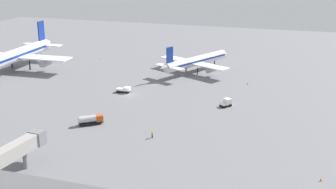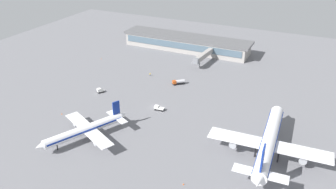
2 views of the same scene
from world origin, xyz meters
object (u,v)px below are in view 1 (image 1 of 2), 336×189
Objects in this scene: ground_crew_worker at (152,135)px; safety_cone_mid_apron at (248,84)px; fuel_truck at (91,119)px; baggage_tug at (226,103)px; airplane_taxiing at (15,56)px; pushback_tractor at (124,90)px; safety_cone_far_side at (99,59)px; safety_cone_near_gate at (321,180)px; airplane_at_gate at (195,61)px.

ground_crew_worker is 55.39m from safety_cone_mid_apron.
fuel_truck is 1.61× the size of baggage_tug.
airplane_taxiing reaches higher than ground_crew_worker.
safety_cone_far_side is (-29.06, 40.11, -0.67)m from pushback_tractor.
fuel_truck is at bearing -123.97° from safety_cone_mid_apron.
fuel_truck reaches higher than safety_cone_near_gate.
airplane_taxiing is 85.60m from baggage_tug.
fuel_truck reaches higher than safety_cone_far_side.
baggage_tug is 24.87m from safety_cone_mid_apron.
ground_crew_worker is 2.78× the size of safety_cone_near_gate.
safety_cone_mid_apron is (2.66, 24.71, -0.86)m from baggage_tug.
safety_cone_mid_apron is at bearing 25.82° from pushback_tractor.
safety_cone_near_gate and safety_cone_mid_apron have the same top height.
airplane_taxiing reaches higher than safety_cone_near_gate.
safety_cone_far_side is at bearing 137.58° from safety_cone_near_gate.
safety_cone_mid_apron is (15.33, 53.23, -0.55)m from ground_crew_worker.
safety_cone_far_side is at bearing 105.77° from airplane_at_gate.
airplane_taxiing is 8.83× the size of fuel_truck.
fuel_truck is 58.68m from safety_cone_near_gate.
safety_cone_near_gate is 1.00× the size of safety_cone_mid_apron.
pushback_tractor is 42.42m from safety_cone_mid_apron.
airplane_at_gate is 0.67× the size of airplane_taxiing.
airplane_at_gate is 45.07m from safety_cone_far_side.
pushback_tractor is at bearing 145.46° from safety_cone_near_gate.
fuel_truck is (53.02, -40.93, -4.52)m from airplane_taxiing.
airplane_taxiing is 35.15m from safety_cone_far_side.
fuel_truck is at bearing -65.02° from safety_cone_far_side.
baggage_tug is at bearing -34.49° from safety_cone_far_side.
fuel_truck reaches higher than ground_crew_worker.
baggage_tug is 0.83× the size of pushback_tractor.
ground_crew_worker is at bearing 165.97° from safety_cone_near_gate.
safety_cone_near_gate is (60.06, -41.33, -0.67)m from pushback_tractor.
fuel_truck is 18.62m from ground_crew_worker.
airplane_at_gate reaches higher than fuel_truck.
fuel_truck is 10.08× the size of safety_cone_far_side.
baggage_tug is (31.00, 25.25, -0.23)m from fuel_truck.
airplane_taxiing reaches higher than safety_cone_mid_apron.
baggage_tug reaches higher than safety_cone_near_gate.
ground_crew_worker is 40.09m from safety_cone_near_gate.
baggage_tug is 33.98m from pushback_tractor.
baggage_tug is 76.31m from safety_cone_far_side.
ground_crew_worker is at bearing -148.78° from airplane_at_gate.
safety_cone_near_gate is at bearing -39.35° from pushback_tractor.
fuel_truck is at bearing -89.09° from pushback_tractor.
safety_cone_near_gate is (26.22, -38.23, -0.86)m from baggage_tug.
safety_cone_mid_apron is at bearing 110.52° from safety_cone_near_gate.
baggage_tug reaches higher than ground_crew_worker.
airplane_taxiing is 31.98× the size of ground_crew_worker.
airplane_taxiing is 87.33m from safety_cone_mid_apron.
airplane_taxiing is 122.84m from safety_cone_near_gate.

